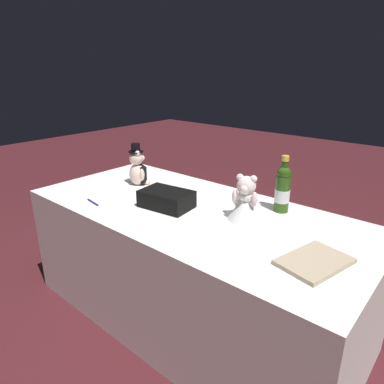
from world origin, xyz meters
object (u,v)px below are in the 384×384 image
at_px(gift_case_black, 166,199).
at_px(guestbook, 314,262).
at_px(signing_pen, 92,202).
at_px(teddy_bear_bride, 246,199).
at_px(champagne_bottle, 283,188).
at_px(teddy_bear_groom, 138,168).

xyz_separation_m(gift_case_black, guestbook, (0.87, -0.04, -0.04)).
bearing_deg(signing_pen, teddy_bear_bride, 26.39).
bearing_deg(signing_pen, champagne_bottle, 34.12).
bearing_deg(champagne_bottle, teddy_bear_bride, -114.67).
distance_m(teddy_bear_groom, gift_case_black, 0.46).
distance_m(teddy_bear_groom, champagne_bottle, 0.96).
relative_size(teddy_bear_groom, guestbook, 0.97).
distance_m(champagne_bottle, gift_case_black, 0.64).
bearing_deg(teddy_bear_groom, champagne_bottle, 12.36).
bearing_deg(teddy_bear_groom, guestbook, -8.84).
height_order(teddy_bear_groom, guestbook, teddy_bear_groom).
xyz_separation_m(teddy_bear_bride, gift_case_black, (-0.42, -0.16, -0.06)).
height_order(champagne_bottle, gift_case_black, champagne_bottle).
height_order(teddy_bear_bride, signing_pen, teddy_bear_bride).
xyz_separation_m(teddy_bear_groom, champagne_bottle, (0.94, 0.21, 0.02)).
relative_size(teddy_bear_bride, guestbook, 0.84).
bearing_deg(gift_case_black, signing_pen, -147.67).
bearing_deg(teddy_bear_groom, teddy_bear_bride, -0.24).
xyz_separation_m(teddy_bear_groom, teddy_bear_bride, (0.84, -0.00, -0.01)).
xyz_separation_m(teddy_bear_bride, guestbook, (0.45, -0.20, -0.10)).
relative_size(gift_case_black, guestbook, 1.06).
relative_size(champagne_bottle, signing_pen, 2.35).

